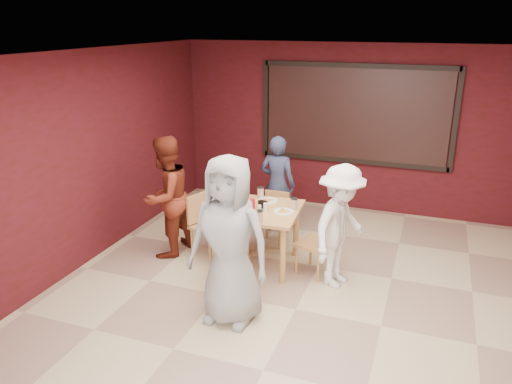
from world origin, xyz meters
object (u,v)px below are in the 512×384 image
(chair_left, at_px, (205,221))
(chair_right, at_px, (320,241))
(chair_front, at_px, (231,256))
(diner_front, at_px, (229,241))
(dining_table, at_px, (260,216))
(diner_back, at_px, (277,184))
(chair_back, at_px, (275,215))
(diner_right, at_px, (340,226))
(diner_left, at_px, (166,197))

(chair_left, distance_m, chair_right, 1.64)
(chair_front, distance_m, diner_front, 0.70)
(chair_front, relative_size, diner_front, 0.46)
(dining_table, bearing_deg, chair_right, -1.21)
(diner_front, xyz_separation_m, diner_back, (-0.26, 2.49, -0.18))
(chair_left, distance_m, diner_back, 1.36)
(chair_back, xyz_separation_m, diner_right, (1.12, -0.90, 0.34))
(chair_back, bearing_deg, chair_front, -91.30)
(chair_back, height_order, diner_front, diner_front)
(diner_left, relative_size, diner_right, 1.09)
(chair_back, bearing_deg, diner_back, 103.21)
(chair_front, bearing_deg, chair_right, 42.19)
(diner_front, bearing_deg, chair_right, 63.99)
(chair_front, distance_m, diner_left, 1.48)
(dining_table, distance_m, diner_left, 1.34)
(diner_front, bearing_deg, chair_front, 113.51)
(chair_front, height_order, diner_front, diner_front)
(diner_left, bearing_deg, chair_left, 115.88)
(diner_front, bearing_deg, diner_right, 52.56)
(diner_left, distance_m, diner_right, 2.41)
(diner_left, bearing_deg, diner_back, 147.18)
(diner_right, bearing_deg, chair_back, 68.70)
(chair_front, distance_m, diner_back, 2.02)
(diner_back, distance_m, diner_right, 1.80)
(dining_table, height_order, diner_left, diner_left)
(diner_back, xyz_separation_m, diner_right, (1.22, -1.32, 0.02))
(dining_table, distance_m, diner_back, 1.18)
(diner_back, bearing_deg, diner_left, 49.89)
(chair_left, height_order, diner_right, diner_right)
(dining_table, height_order, chair_back, dining_table)
(chair_right, bearing_deg, chair_left, 178.22)
(chair_back, bearing_deg, dining_table, -87.26)
(diner_front, height_order, diner_left, diner_front)
(diner_front, distance_m, diner_back, 2.51)
(chair_left, bearing_deg, diner_front, -55.08)
(diner_front, xyz_separation_m, diner_left, (-1.45, 1.21, -0.09))
(chair_front, distance_m, diner_right, 1.37)
(chair_left, bearing_deg, diner_back, 59.07)
(dining_table, xyz_separation_m, chair_right, (0.82, -0.02, -0.22))
(dining_table, bearing_deg, diner_left, -175.23)
(chair_back, xyz_separation_m, chair_right, (0.85, -0.77, 0.05))
(chair_front, distance_m, chair_left, 1.14)
(chair_left, bearing_deg, chair_right, -1.78)
(chair_front, xyz_separation_m, chair_back, (0.04, 1.57, -0.06))
(chair_left, relative_size, diner_right, 0.57)
(chair_front, relative_size, chair_left, 0.99)
(chair_left, relative_size, diner_left, 0.52)
(dining_table, distance_m, chair_back, 0.80)
(diner_left, bearing_deg, diner_right, 99.05)
(chair_back, height_order, diner_right, diner_right)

